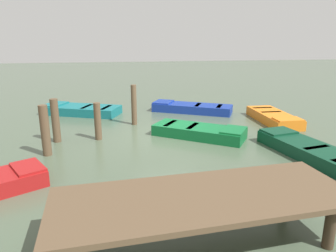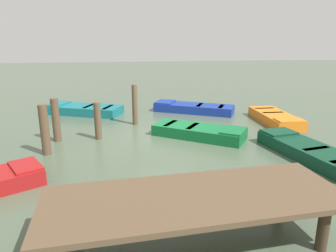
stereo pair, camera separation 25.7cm
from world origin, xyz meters
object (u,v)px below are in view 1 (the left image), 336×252
(rowboat_green, at_px, (200,131))
(rowboat_dark_green, at_px, (308,150))
(dock_segment, at_px, (204,200))
(rowboat_teal, at_px, (81,110))
(mooring_piling_near_left, at_px, (45,131))
(mooring_piling_near_right, at_px, (98,121))
(rowboat_blue, at_px, (191,108))
(mooring_piling_far_left, at_px, (55,121))
(mooring_piling_mid_left, at_px, (134,105))
(rowboat_orange, at_px, (274,117))

(rowboat_green, distance_m, rowboat_dark_green, 3.77)
(dock_segment, bearing_deg, rowboat_teal, -77.80)
(mooring_piling_near_left, bearing_deg, rowboat_dark_green, 169.54)
(dock_segment, relative_size, mooring_piling_near_right, 3.94)
(rowboat_blue, bearing_deg, mooring_piling_far_left, 60.32)
(rowboat_green, xyz_separation_m, rowboat_dark_green, (-2.81, 2.51, -0.00))
(mooring_piling_mid_left, bearing_deg, rowboat_blue, -147.77)
(rowboat_orange, relative_size, mooring_piling_mid_left, 1.90)
(rowboat_dark_green, distance_m, rowboat_orange, 4.19)
(rowboat_dark_green, relative_size, rowboat_blue, 0.96)
(rowboat_blue, relative_size, mooring_piling_near_right, 2.94)
(rowboat_green, height_order, rowboat_dark_green, same)
(rowboat_teal, xyz_separation_m, mooring_piling_near_right, (-1.00, 4.23, 0.46))
(dock_segment, relative_size, mooring_piling_far_left, 3.45)
(rowboat_green, height_order, mooring_piling_near_right, mooring_piling_near_right)
(rowboat_green, distance_m, rowboat_teal, 6.57)
(dock_segment, xyz_separation_m, mooring_piling_near_right, (2.09, -6.46, -0.16))
(rowboat_orange, xyz_separation_m, mooring_piling_near_right, (7.52, 1.22, 0.46))
(rowboat_dark_green, distance_m, rowboat_blue, 6.91)
(mooring_piling_near_left, bearing_deg, rowboat_orange, -164.06)
(rowboat_orange, bearing_deg, mooring_piling_near_right, -79.35)
(rowboat_teal, xyz_separation_m, mooring_piling_near_left, (0.53, 5.60, 0.59))
(rowboat_orange, distance_m, mooring_piling_near_right, 7.63)
(mooring_piling_mid_left, xyz_separation_m, mooring_piling_near_left, (2.96, 3.22, -0.05))
(rowboat_teal, xyz_separation_m, rowboat_orange, (-8.52, 3.01, 0.00))
(mooring_piling_near_left, bearing_deg, rowboat_green, -168.95)
(rowboat_teal, distance_m, mooring_piling_mid_left, 3.46)
(rowboat_blue, distance_m, mooring_piling_near_right, 5.79)
(rowboat_green, relative_size, rowboat_teal, 0.89)
(rowboat_dark_green, bearing_deg, rowboat_teal, 36.38)
(mooring_piling_far_left, xyz_separation_m, mooring_piling_near_left, (0.08, 1.35, 0.03))
(mooring_piling_far_left, bearing_deg, rowboat_blue, -147.41)
(mooring_piling_mid_left, bearing_deg, rowboat_green, 136.15)
(rowboat_teal, xyz_separation_m, rowboat_dark_green, (-7.53, 7.08, -0.00))
(dock_segment, height_order, mooring_piling_mid_left, mooring_piling_mid_left)
(mooring_piling_near_left, bearing_deg, rowboat_teal, -95.41)
(dock_segment, relative_size, rowboat_dark_green, 1.40)
(rowboat_blue, bearing_deg, mooring_piling_near_right, 67.91)
(rowboat_blue, relative_size, rowboat_orange, 1.23)
(rowboat_dark_green, bearing_deg, dock_segment, 118.77)
(rowboat_orange, xyz_separation_m, mooring_piling_mid_left, (6.09, -0.63, 0.64))
(rowboat_green, xyz_separation_m, mooring_piling_near_right, (3.72, -0.35, 0.46))
(rowboat_orange, height_order, mooring_piling_near_left, mooring_piling_near_left)
(mooring_piling_near_right, bearing_deg, mooring_piling_far_left, 0.79)
(mooring_piling_mid_left, distance_m, mooring_piling_near_left, 4.37)
(rowboat_dark_green, distance_m, mooring_piling_near_right, 7.14)
(mooring_piling_far_left, distance_m, mooring_piling_near_left, 1.35)
(rowboat_blue, bearing_deg, rowboat_green, 108.04)
(rowboat_blue, bearing_deg, rowboat_orange, 168.82)
(mooring_piling_near_right, relative_size, mooring_piling_far_left, 0.88)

